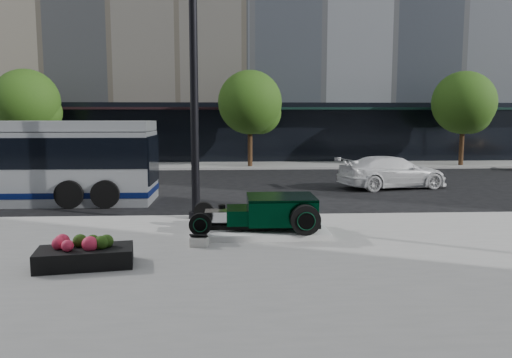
{
  "coord_description": "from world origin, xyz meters",
  "views": [
    {
      "loc": [
        -0.22,
        -16.89,
        3.07
      ],
      "look_at": [
        0.57,
        -1.95,
        1.2
      ],
      "focal_mm": 35.0,
      "sensor_mm": 36.0,
      "label": 1
    }
  ],
  "objects": [
    {
      "name": "white_sedan",
      "position": [
        6.8,
        4.19,
        0.69
      ],
      "size": [
        5.08,
        2.95,
        1.38
      ],
      "primitive_type": "imported",
      "rotation": [
        0.0,
        0.0,
        1.8
      ],
      "color": "white",
      "rests_on": "ground"
    },
    {
      "name": "display_plinth",
      "position": [
        0.52,
        -4.47,
        0.2
      ],
      "size": [
        3.4,
        1.8,
        0.15
      ],
      "primitive_type": "cube",
      "color": "silver",
      "rests_on": "sidewalk_near"
    },
    {
      "name": "lamppost",
      "position": [
        -1.22,
        -2.49,
        3.72
      ],
      "size": [
        0.43,
        0.43,
        7.78
      ],
      "color": "black",
      "rests_on": "sidewalk_near"
    },
    {
      "name": "info_plaque",
      "position": [
        -0.93,
        -5.67,
        0.24
      ],
      "size": [
        0.44,
        0.35,
        0.31
      ],
      "color": "silver",
      "rests_on": "sidewalk_near"
    },
    {
      "name": "sidewalk_far",
      "position": [
        0.0,
        14.0,
        0.06
      ],
      "size": [
        70.0,
        4.0,
        0.12
      ],
      "primitive_type": "cube",
      "color": "gray",
      "rests_on": "ground"
    },
    {
      "name": "ground",
      "position": [
        0.0,
        0.0,
        0.0
      ],
      "size": [
        120.0,
        120.0,
        0.0
      ],
      "primitive_type": "plane",
      "color": "black",
      "rests_on": "ground"
    },
    {
      "name": "street_trees",
      "position": [
        1.15,
        13.07,
        3.77
      ],
      "size": [
        29.8,
        3.8,
        5.7
      ],
      "color": "black",
      "rests_on": "sidewalk_far"
    },
    {
      "name": "flower_planter",
      "position": [
        -3.1,
        -7.11,
        0.34
      ],
      "size": [
        1.97,
        1.22,
        0.6
      ],
      "color": "black",
      "rests_on": "sidewalk_near"
    },
    {
      "name": "hot_rod",
      "position": [
        0.85,
        -4.47,
        0.7
      ],
      "size": [
        3.22,
        2.0,
        0.81
      ],
      "color": "black",
      "rests_on": "display_plinth"
    },
    {
      "name": "sidewalk_near",
      "position": [
        0.0,
        -10.5,
        0.06
      ],
      "size": [
        70.0,
        17.0,
        0.12
      ],
      "primitive_type": "cube",
      "color": "gray",
      "rests_on": "ground"
    }
  ]
}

